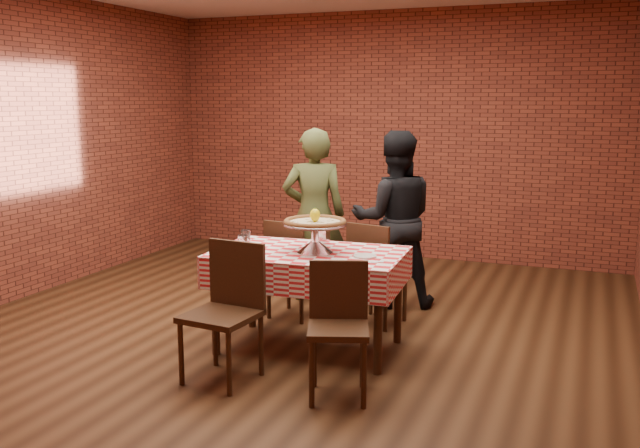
# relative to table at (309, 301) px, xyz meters

# --- Properties ---
(ground) EXTENTS (6.00, 6.00, 0.00)m
(ground) POSITION_rel_table_xyz_m (-0.33, 0.36, -0.38)
(ground) COLOR black
(ground) RESTS_ON ground
(back_wall) EXTENTS (5.50, 0.00, 5.50)m
(back_wall) POSITION_rel_table_xyz_m (-0.33, 3.36, 1.08)
(back_wall) COLOR maroon
(back_wall) RESTS_ON ground
(table) EXTENTS (1.44, 0.92, 0.75)m
(table) POSITION_rel_table_xyz_m (0.00, 0.00, 0.00)
(table) COLOR #371D0E
(table) RESTS_ON ground
(tablecloth) EXTENTS (1.48, 0.96, 0.24)m
(tablecloth) POSITION_rel_table_xyz_m (0.00, 0.00, 0.26)
(tablecloth) COLOR red
(tablecloth) RESTS_ON table
(pizza_stand) EXTENTS (0.65, 0.65, 0.21)m
(pizza_stand) POSITION_rel_table_xyz_m (0.05, -0.00, 0.49)
(pizza_stand) COLOR silver
(pizza_stand) RESTS_ON tablecloth
(pizza) EXTENTS (0.63, 0.63, 0.03)m
(pizza) POSITION_rel_table_xyz_m (0.05, -0.00, 0.60)
(pizza) COLOR beige
(pizza) RESTS_ON pizza_stand
(lemon) EXTENTS (0.10, 0.10, 0.10)m
(lemon) POSITION_rel_table_xyz_m (0.05, -0.00, 0.66)
(lemon) COLOR yellow
(lemon) RESTS_ON pizza
(water_glass_left) EXTENTS (0.08, 0.08, 0.12)m
(water_glass_left) POSITION_rel_table_xyz_m (-0.47, -0.16, 0.44)
(water_glass_left) COLOR white
(water_glass_left) RESTS_ON tablecloth
(water_glass_right) EXTENTS (0.08, 0.08, 0.12)m
(water_glass_right) POSITION_rel_table_xyz_m (-0.55, 0.03, 0.44)
(water_glass_right) COLOR white
(water_glass_right) RESTS_ON tablecloth
(side_plate) EXTENTS (0.18, 0.18, 0.01)m
(side_plate) POSITION_rel_table_xyz_m (0.45, -0.02, 0.39)
(side_plate) COLOR white
(side_plate) RESTS_ON tablecloth
(sweetener_packet_a) EXTENTS (0.06, 0.04, 0.00)m
(sweetener_packet_a) POSITION_rel_table_xyz_m (0.56, -0.17, 0.39)
(sweetener_packet_a) COLOR white
(sweetener_packet_a) RESTS_ON tablecloth
(sweetener_packet_b) EXTENTS (0.06, 0.05, 0.00)m
(sweetener_packet_b) POSITION_rel_table_xyz_m (0.60, -0.14, 0.39)
(sweetener_packet_b) COLOR white
(sweetener_packet_b) RESTS_ON tablecloth
(condiment_caddy) EXTENTS (0.10, 0.09, 0.14)m
(condiment_caddy) POSITION_rel_table_xyz_m (-0.00, 0.29, 0.45)
(condiment_caddy) COLOR silver
(condiment_caddy) RESTS_ON tablecloth
(chair_near_left) EXTENTS (0.49, 0.49, 0.93)m
(chair_near_left) POSITION_rel_table_xyz_m (-0.31, -0.78, 0.09)
(chair_near_left) COLOR #371D0E
(chair_near_left) RESTS_ON ground
(chair_near_right) EXTENTS (0.48, 0.48, 0.86)m
(chair_near_right) POSITION_rel_table_xyz_m (0.51, -0.75, 0.05)
(chair_near_right) COLOR #371D0E
(chair_near_right) RESTS_ON ground
(chair_far_left) EXTENTS (0.43, 0.43, 0.87)m
(chair_far_left) POSITION_rel_table_xyz_m (-0.42, 0.70, 0.06)
(chair_far_left) COLOR #371D0E
(chair_far_left) RESTS_ON ground
(chair_far_right) EXTENTS (0.48, 0.48, 0.88)m
(chair_far_right) POSITION_rel_table_xyz_m (0.31, 0.79, 0.06)
(chair_far_right) COLOR #371D0E
(chair_far_right) RESTS_ON ground
(diner_olive) EXTENTS (0.69, 0.58, 1.62)m
(diner_olive) POSITION_rel_table_xyz_m (-0.47, 1.26, 0.44)
(diner_olive) COLOR #474F27
(diner_olive) RESTS_ON ground
(diner_black) EXTENTS (0.95, 0.85, 1.60)m
(diner_black) POSITION_rel_table_xyz_m (0.28, 1.35, 0.43)
(diner_black) COLOR black
(diner_black) RESTS_ON ground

